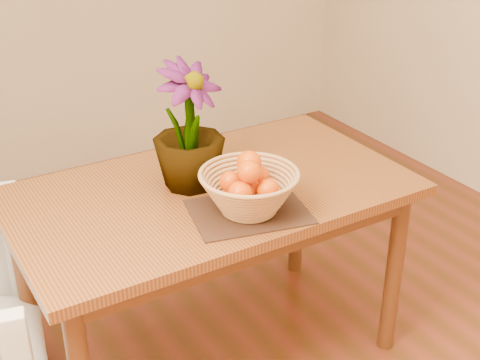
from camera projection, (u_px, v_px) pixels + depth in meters
table at (211, 209)px, 2.39m from camera, size 1.40×0.80×0.75m
placemat at (249, 212)px, 2.19m from camera, size 0.43×0.36×0.01m
wicker_basket at (249, 193)px, 2.16m from camera, size 0.33×0.33×0.13m
orange_pile at (249, 180)px, 2.14m from camera, size 0.19×0.18×0.14m
potted_plant at (188, 127)px, 2.27m from camera, size 0.32×0.32×0.45m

